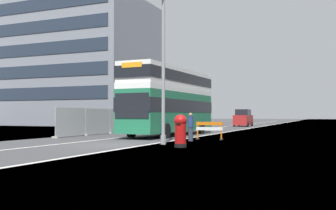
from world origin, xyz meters
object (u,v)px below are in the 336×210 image
car_oncoming_near (197,120)px  car_receding_mid (243,118)px  lamppost_foreground (163,73)px  double_decker_bus (170,100)px  pedestrian_at_kerb (191,127)px  red_pillar_postbox (180,129)px  roadworks_barrier (209,129)px

car_oncoming_near → car_receding_mid: car_receding_mid is taller
lamppost_foreground → double_decker_bus: bearing=110.4°
car_oncoming_near → car_receding_mid: (3.22, 9.95, 0.14)m
lamppost_foreground → car_receding_mid: (-3.17, 34.21, -2.66)m
pedestrian_at_kerb → red_pillar_postbox: bearing=-76.5°
roadworks_barrier → pedestrian_at_kerb: size_ratio=1.01×
red_pillar_postbox → pedestrian_at_kerb: (-1.04, 4.34, -0.02)m
lamppost_foreground → pedestrian_at_kerb: lamppost_foreground is taller
double_decker_bus → pedestrian_at_kerb: 6.66m
car_oncoming_near → car_receding_mid: size_ratio=0.94×
lamppost_foreground → car_oncoming_near: bearing=104.8°
red_pillar_postbox → pedestrian_at_kerb: bearing=103.5°
double_decker_bus → lamppost_foreground: lamppost_foreground is taller
red_pillar_postbox → double_decker_bus: bearing=115.3°
double_decker_bus → lamppost_foreground: (3.13, -8.41, 1.10)m
roadworks_barrier → car_receding_mid: size_ratio=0.37×
double_decker_bus → red_pillar_postbox: bearing=-64.7°
double_decker_bus → car_receding_mid: 25.84m
double_decker_bus → car_oncoming_near: 16.26m
lamppost_foreground → pedestrian_at_kerb: (0.41, 3.06, -2.90)m
red_pillar_postbox → roadworks_barrier: (-0.40, 5.99, -0.16)m
car_receding_mid → pedestrian_at_kerb: 31.35m
double_decker_bus → pedestrian_at_kerb: bearing=-56.5°
double_decker_bus → car_oncoming_near: bearing=101.6°
car_oncoming_near → car_receding_mid: bearing=72.1°
lamppost_foreground → car_oncoming_near: (-6.39, 24.25, -2.80)m
red_pillar_postbox → car_oncoming_near: bearing=107.1°
lamppost_foreground → red_pillar_postbox: (1.45, -1.27, -2.88)m
car_receding_mid → red_pillar_postbox: bearing=-82.6°
double_decker_bus → red_pillar_postbox: size_ratio=7.47×
roadworks_barrier → pedestrian_at_kerb: bearing=-111.4°
lamppost_foreground → red_pillar_postbox: lamppost_foreground is taller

